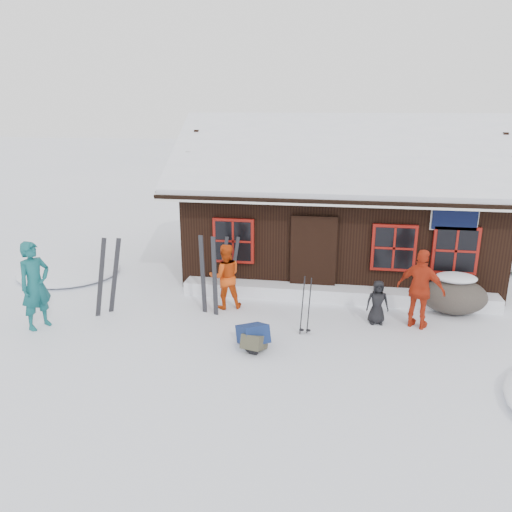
# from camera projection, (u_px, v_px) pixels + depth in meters

# --- Properties ---
(ground) EXTENTS (120.00, 120.00, 0.00)m
(ground) POSITION_uv_depth(u_px,v_px,m) (262.00, 336.00, 10.40)
(ground) COLOR white
(ground) RESTS_ON ground
(mountain_hut) EXTENTS (8.90, 6.09, 4.42)m
(mountain_hut) POSITION_uv_depth(u_px,v_px,m) (340.00, 214.00, 14.41)
(mountain_hut) COLOR black
(mountain_hut) RESTS_ON ground
(snow_drift) EXTENTS (7.60, 0.60, 0.35)m
(snow_drift) POSITION_uv_depth(u_px,v_px,m) (336.00, 293.00, 12.24)
(snow_drift) COLOR white
(snow_drift) RESTS_ON ground
(snow_mounds) EXTENTS (20.60, 13.20, 0.48)m
(snow_mounds) POSITION_uv_depth(u_px,v_px,m) (342.00, 306.00, 11.90)
(snow_mounds) COLOR white
(snow_mounds) RESTS_ON ground
(skier_teal) EXTENTS (0.70, 0.82, 1.92)m
(skier_teal) POSITION_uv_depth(u_px,v_px,m) (35.00, 285.00, 10.53)
(skier_teal) COLOR #125558
(skier_teal) RESTS_ON ground
(skier_orange_left) EXTENTS (0.91, 0.81, 1.55)m
(skier_orange_left) POSITION_uv_depth(u_px,v_px,m) (225.00, 276.00, 11.63)
(skier_orange_left) COLOR #D6450F
(skier_orange_left) RESTS_ON ground
(skier_orange_right) EXTENTS (1.10, 0.83, 1.74)m
(skier_orange_right) POSITION_uv_depth(u_px,v_px,m) (421.00, 289.00, 10.55)
(skier_orange_right) COLOR #B62B12
(skier_orange_right) RESTS_ON ground
(skier_crouched) EXTENTS (0.51, 0.36, 0.99)m
(skier_crouched) POSITION_uv_depth(u_px,v_px,m) (377.00, 302.00, 10.85)
(skier_crouched) COLOR black
(skier_crouched) RESTS_ON ground
(boulder) EXTENTS (1.47, 1.10, 0.85)m
(boulder) POSITION_uv_depth(u_px,v_px,m) (454.00, 295.00, 11.43)
(boulder) COLOR #4A433B
(boulder) RESTS_ON ground
(ski_pair_left) EXTENTS (0.63, 0.37, 1.84)m
(ski_pair_left) POSITION_uv_depth(u_px,v_px,m) (108.00, 277.00, 11.29)
(ski_pair_left) COLOR black
(ski_pair_left) RESTS_ON ground
(ski_pair_mid) EXTENTS (0.44, 0.17, 1.89)m
(ski_pair_mid) POSITION_uv_depth(u_px,v_px,m) (209.00, 277.00, 11.26)
(ski_pair_mid) COLOR black
(ski_pair_mid) RESTS_ON ground
(ski_pair_right) EXTENTS (0.50, 0.29, 1.56)m
(ski_pair_right) POSITION_uv_depth(u_px,v_px,m) (229.00, 267.00, 12.45)
(ski_pair_right) COLOR black
(ski_pair_right) RESTS_ON ground
(ski_poles) EXTENTS (0.23, 0.12, 1.31)m
(ski_poles) POSITION_uv_depth(u_px,v_px,m) (306.00, 307.00, 10.31)
(ski_poles) COLOR black
(ski_poles) RESTS_ON ground
(backpack_blue) EXTENTS (0.76, 0.82, 0.36)m
(backpack_blue) POSITION_uv_depth(u_px,v_px,m) (253.00, 338.00, 9.90)
(backpack_blue) COLOR navy
(backpack_blue) RESTS_ON ground
(backpack_olive) EXTENTS (0.50, 0.59, 0.28)m
(backpack_olive) POSITION_uv_depth(u_px,v_px,m) (254.00, 345.00, 9.71)
(backpack_olive) COLOR #43412F
(backpack_olive) RESTS_ON ground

